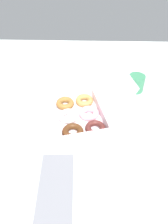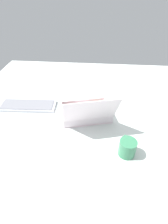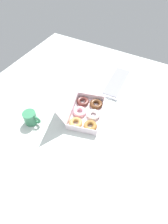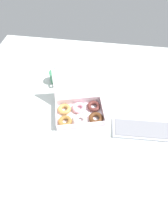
{
  "view_description": "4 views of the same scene",
  "coord_description": "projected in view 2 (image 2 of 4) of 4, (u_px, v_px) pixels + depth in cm",
  "views": [
    {
      "loc": [
        77.25,
        4.52,
        71.65
      ],
      "look_at": [
        -0.82,
        2.17,
        3.02
      ],
      "focal_mm": 35.0,
      "sensor_mm": 36.0,
      "label": 1
    },
    {
      "loc": [
        -6.96,
        91.16,
        73.95
      ],
      "look_at": [
        1.14,
        0.15,
        3.03
      ],
      "focal_mm": 28.0,
      "sensor_mm": 36.0,
      "label": 2
    },
    {
      "loc": [
        -69.74,
        -36.49,
        97.72
      ],
      "look_at": [
        -0.65,
        1.4,
        2.75
      ],
      "focal_mm": 28.0,
      "sensor_mm": 36.0,
      "label": 3
    },
    {
      "loc": [
        12.67,
        -68.42,
        96.53
      ],
      "look_at": [
        2.74,
        0.51,
        3.28
      ],
      "focal_mm": 28.0,
      "sensor_mm": 36.0,
      "label": 4
    }
  ],
  "objects": [
    {
      "name": "keyboard",
      "position": [
        28.0,
        106.0,
        1.25
      ],
      "size": [
        40.4,
        16.28,
        2.2
      ],
      "color": "#B8B9C5",
      "rests_on": "ground_plane"
    },
    {
      "name": "donut_box",
      "position": [
        86.0,
        113.0,
        1.14
      ],
      "size": [
        38.1,
        37.72,
        24.78
      ],
      "color": "white",
      "rests_on": "ground_plane"
    },
    {
      "name": "coffee_mug",
      "position": [
        127.0,
        147.0,
        0.9
      ],
      "size": [
        8.84,
        12.58,
        9.26
      ],
      "color": "#377E56",
      "rests_on": "ground_plane"
    },
    {
      "name": "paper_napkin",
      "position": [
        110.0,
        97.0,
        1.36
      ],
      "size": [
        17.1,
        16.19,
        0.15
      ],
      "primitive_type": "cube",
      "rotation": [
        0.0,
        0.0,
        -0.46
      ],
      "color": "white",
      "rests_on": "ground_plane"
    },
    {
      "name": "ground_plane",
      "position": [
        86.0,
        117.0,
        1.18
      ],
      "size": [
        180.0,
        180.0,
        2.0
      ],
      "primitive_type": "cube",
      "color": "silver"
    }
  ]
}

